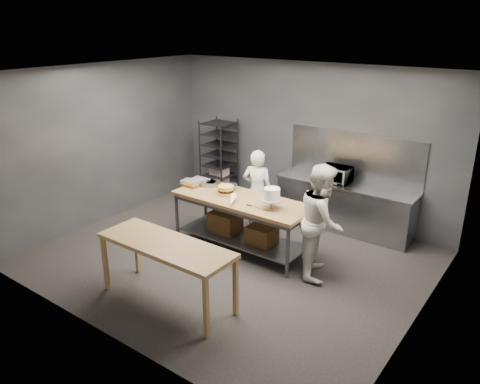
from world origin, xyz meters
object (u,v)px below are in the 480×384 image
Objects in this scene: speed_rack at (219,161)px; frosted_cake_stand at (272,196)px; work_table at (241,217)px; chef_right at (322,221)px; chef_behind at (257,191)px; layer_cake at (226,190)px; near_counter at (166,249)px; microwave at (336,174)px.

frosted_cake_stand is (2.48, -1.76, 0.28)m from speed_rack.
work_table is 1.36× the size of chef_right.
chef_behind is 0.82m from layer_cake.
chef_behind is at bearing 97.19° from near_counter.
speed_rack reaches higher than layer_cake.
microwave is 2.01× the size of layer_cake.
near_counter is 1.28× the size of chef_behind.
chef_right is at bearing 142.22° from chef_behind.
layer_cake reaches higher than work_table.
near_counter is 1.93m from frosted_cake_stand.
speed_rack is 0.99× the size of chef_right.
layer_cake is at bearing -48.30° from speed_rack.
frosted_cake_stand is at bearing 74.92° from chef_right.
frosted_cake_stand is at bearing 120.92° from chef_behind.
chef_right is 1.80m from layer_cake.
layer_cake is at bearing 176.22° from frosted_cake_stand.
chef_right reaches higher than work_table.
work_table is 1.54× the size of chef_behind.
speed_rack is at bearing -43.39° from chef_behind.
microwave is at bearing -3.38° from chef_right.
work_table reaches higher than near_counter.
speed_rack is at bearing 137.41° from work_table.
work_table is 1.20× the size of near_counter.
speed_rack is 2.70m from microwave.
frosted_cake_stand reaches higher than layer_cake.
layer_cake is at bearing -174.86° from work_table.
near_counter is 3.69× the size of microwave.
chef_right is at bearing 55.61° from near_counter.
work_table is 0.53m from layer_cake.
microwave is at bearing 63.47° from work_table.
near_counter is 4.11m from speed_rack.
work_table is 2.49m from speed_rack.
chef_right is (1.67, -0.74, 0.10)m from chef_behind.
layer_cake is (-1.18, -1.78, -0.05)m from microwave.
frosted_cake_stand is at bearing 74.55° from near_counter.
chef_behind is at bearing 81.46° from layer_cake.
chef_behind is 2.87× the size of microwave.
frosted_cake_stand is at bearing -35.43° from speed_rack.
speed_rack reaches higher than chef_behind.
speed_rack is at bearing 131.70° from layer_cake.
layer_cake is at bearing 103.51° from near_counter.
chef_right is 1.84m from microwave.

